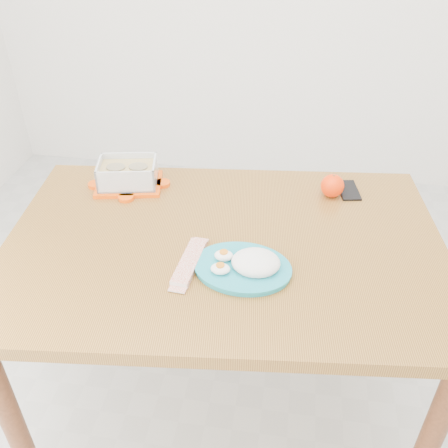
# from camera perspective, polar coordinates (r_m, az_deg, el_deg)

# --- Properties ---
(ground) EXTENTS (3.50, 3.50, 0.00)m
(ground) POSITION_cam_1_polar(r_m,az_deg,el_deg) (1.95, 4.33, -20.37)
(ground) COLOR #B7B7B2
(ground) RESTS_ON ground
(dining_table) EXTENTS (1.33, 0.96, 0.75)m
(dining_table) POSITION_cam_1_polar(r_m,az_deg,el_deg) (1.48, 0.00, -4.86)
(dining_table) COLOR olive
(dining_table) RESTS_ON ground
(food_container) EXTENTS (0.24, 0.20, 0.09)m
(food_container) POSITION_cam_1_polar(r_m,az_deg,el_deg) (1.68, -10.93, 5.61)
(food_container) COLOR #FF5107
(food_container) RESTS_ON dining_table
(orange_fruit) EXTENTS (0.07, 0.07, 0.07)m
(orange_fruit) POSITION_cam_1_polar(r_m,az_deg,el_deg) (1.64, 12.29, 4.29)
(orange_fruit) COLOR #FF3505
(orange_fruit) RESTS_ON dining_table
(rice_plate) EXTENTS (0.28, 0.28, 0.07)m
(rice_plate) POSITION_cam_1_polar(r_m,az_deg,el_deg) (1.31, 2.60, -4.62)
(rice_plate) COLOR teal
(rice_plate) RESTS_ON dining_table
(candy_bar) EXTENTS (0.06, 0.19, 0.02)m
(candy_bar) POSITION_cam_1_polar(r_m,az_deg,el_deg) (1.34, -3.96, -4.38)
(candy_bar) COLOR #B92709
(candy_bar) RESTS_ON dining_table
(smartphone) EXTENTS (0.08, 0.13, 0.01)m
(smartphone) POSITION_cam_1_polar(r_m,az_deg,el_deg) (1.69, 14.04, 3.77)
(smartphone) COLOR black
(smartphone) RESTS_ON dining_table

